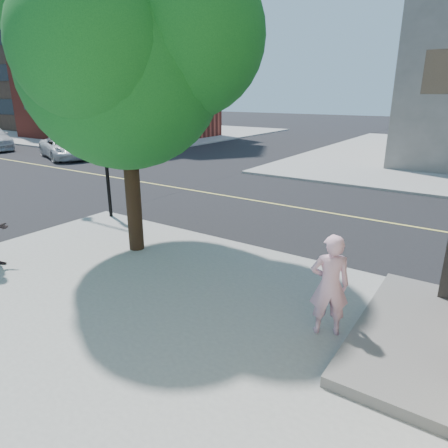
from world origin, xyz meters
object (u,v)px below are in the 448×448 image
Objects in this scene: man_on_phone at (330,285)px; street_tree at (126,41)px; signal_pole at (64,116)px; car_a at (65,147)px.

street_tree reaches higher than man_on_phone.
man_on_phone is 10.83m from signal_pole.
signal_pole is at bearing -41.76° from man_on_phone.
car_a is at bearing 150.49° from street_tree.
signal_pole reaches higher than man_on_phone.
car_a is at bearing 169.24° from signal_pole.
car_a is (-10.80, 7.29, -2.59)m from signal_pole.
signal_pole reaches higher than car_a.
car_a is at bearing -52.87° from man_on_phone.
street_tree reaches higher than car_a.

